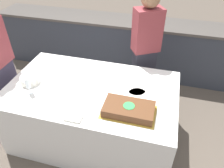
{
  "coord_description": "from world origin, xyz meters",
  "views": [
    {
      "loc": [
        0.7,
        -1.72,
        2.25
      ],
      "look_at": [
        0.23,
        0.0,
        0.87
      ],
      "focal_mm": 35.0,
      "sensor_mm": 36.0,
      "label": 1
    }
  ],
  "objects_px": {
    "plate_stack": "(30,80)",
    "person_cutting_cake": "(145,52)",
    "cake": "(129,109)",
    "wine_glass": "(28,84)"
  },
  "relations": [
    {
      "from": "wine_glass",
      "to": "person_cutting_cake",
      "type": "height_order",
      "value": "person_cutting_cake"
    },
    {
      "from": "plate_stack",
      "to": "person_cutting_cake",
      "type": "bearing_deg",
      "value": 36.89
    },
    {
      "from": "cake",
      "to": "plate_stack",
      "type": "bearing_deg",
      "value": 171.56
    },
    {
      "from": "cake",
      "to": "person_cutting_cake",
      "type": "bearing_deg",
      "value": 90.0
    },
    {
      "from": "cake",
      "to": "person_cutting_cake",
      "type": "distance_m",
      "value": 1.04
    },
    {
      "from": "cake",
      "to": "plate_stack",
      "type": "relative_size",
      "value": 2.52
    },
    {
      "from": "wine_glass",
      "to": "person_cutting_cake",
      "type": "xyz_separation_m",
      "value": [
        1.05,
        1.02,
        -0.03
      ]
    },
    {
      "from": "wine_glass",
      "to": "person_cutting_cake",
      "type": "distance_m",
      "value": 1.47
    },
    {
      "from": "plate_stack",
      "to": "wine_glass",
      "type": "distance_m",
      "value": 0.2
    },
    {
      "from": "plate_stack",
      "to": "person_cutting_cake",
      "type": "relative_size",
      "value": 0.12
    }
  ]
}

